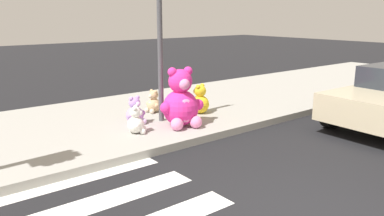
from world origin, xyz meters
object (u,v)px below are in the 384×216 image
object	(u,v)px
plush_white	(137,122)
plush_tan	(153,103)
sign_pole	(160,41)
plush_pink_large	(181,103)
plush_lavender	(135,113)
plush_yellow	(199,101)

from	to	relation	value
plush_white	plush_tan	world-z (taller)	plush_white
sign_pole	plush_white	distance (m)	1.78
plush_pink_large	plush_tan	distance (m)	1.35
plush_tan	plush_white	bearing A→B (deg)	-134.20
plush_lavender	plush_yellow	distance (m)	1.64
plush_white	plush_tan	distance (m)	1.64
sign_pole	plush_lavender	distance (m)	1.57
plush_white	plush_yellow	distance (m)	1.98
plush_tan	plush_pink_large	bearing A→B (deg)	-97.23
plush_pink_large	plush_white	world-z (taller)	plush_pink_large
plush_pink_large	plush_lavender	bearing A→B (deg)	134.13
sign_pole	plush_yellow	size ratio (longest dim) A/B	4.65
plush_yellow	plush_tan	bearing A→B (deg)	137.22
plush_pink_large	plush_white	bearing A→B (deg)	172.02
sign_pole	plush_tan	world-z (taller)	sign_pole
sign_pole	plush_white	size ratio (longest dim) A/B	5.88
plush_tan	plush_yellow	xyz separation A→B (m)	(0.79, -0.73, 0.06)
plush_yellow	plush_pink_large	bearing A→B (deg)	-148.87
plush_white	plush_yellow	world-z (taller)	plush_yellow
sign_pole	plush_tan	bearing A→B (deg)	70.17
plush_tan	plush_lavender	bearing A→B (deg)	-143.70
plush_pink_large	plush_yellow	world-z (taller)	plush_pink_large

